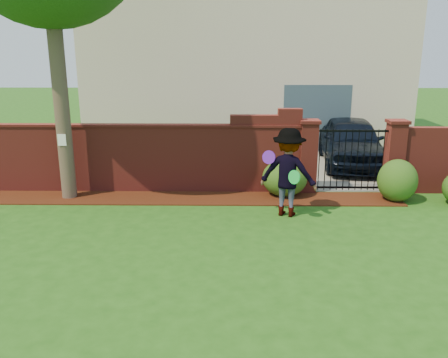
{
  "coord_description": "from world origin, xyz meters",
  "views": [
    {
      "loc": [
        0.41,
        -7.58,
        3.53
      ],
      "look_at": [
        0.29,
        1.4,
        1.05
      ],
      "focal_mm": 37.13,
      "sensor_mm": 36.0,
      "label": 1
    }
  ],
  "objects_px": {
    "car": "(352,143)",
    "frisbee_green": "(294,177)",
    "man": "(288,173)",
    "frisbee_purple": "(269,157)"
  },
  "relations": [
    {
      "from": "car",
      "to": "frisbee_green",
      "type": "relative_size",
      "value": 14.99
    },
    {
      "from": "frisbee_purple",
      "to": "frisbee_green",
      "type": "distance_m",
      "value": 0.73
    },
    {
      "from": "man",
      "to": "frisbee_green",
      "type": "xyz_separation_m",
      "value": [
        0.1,
        -0.37,
        0.0
      ]
    },
    {
      "from": "car",
      "to": "man",
      "type": "relative_size",
      "value": 2.29
    },
    {
      "from": "man",
      "to": "frisbee_green",
      "type": "relative_size",
      "value": 6.54
    },
    {
      "from": "car",
      "to": "frisbee_green",
      "type": "height_order",
      "value": "car"
    },
    {
      "from": "car",
      "to": "man",
      "type": "distance_m",
      "value": 5.23
    },
    {
      "from": "car",
      "to": "frisbee_purple",
      "type": "distance_m",
      "value": 5.46
    },
    {
      "from": "car",
      "to": "frisbee_purple",
      "type": "bearing_deg",
      "value": -117.32
    },
    {
      "from": "man",
      "to": "car",
      "type": "bearing_deg",
      "value": -99.02
    }
  ]
}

